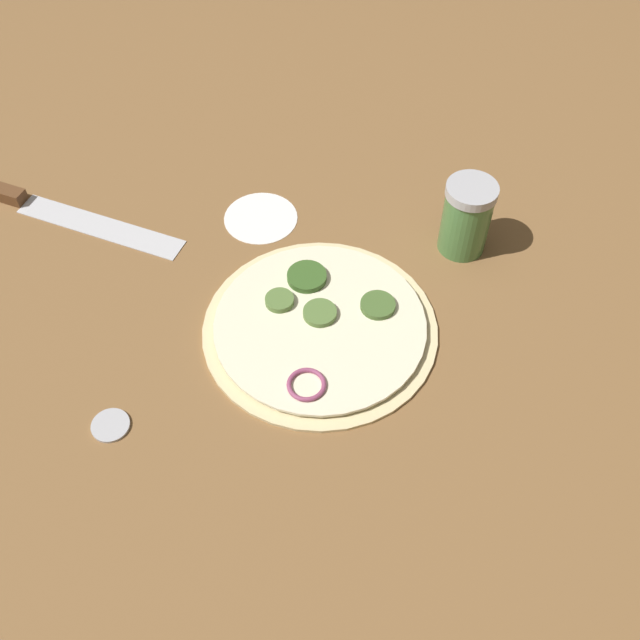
{
  "coord_description": "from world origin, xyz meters",
  "views": [
    {
      "loc": [
        0.01,
        0.52,
        0.68
      ],
      "look_at": [
        0.0,
        0.0,
        0.02
      ],
      "focal_mm": 42.0,
      "sensor_mm": 36.0,
      "label": 1
    }
  ],
  "objects_px": {
    "knife": "(31,203)",
    "spice_jar": "(466,217)",
    "loose_cap": "(110,425)",
    "pizza": "(320,326)"
  },
  "relations": [
    {
      "from": "loose_cap",
      "to": "pizza",
      "type": "bearing_deg",
      "value": -150.48
    },
    {
      "from": "pizza",
      "to": "knife",
      "type": "xyz_separation_m",
      "value": [
        0.38,
        -0.21,
        -0.0
      ]
    },
    {
      "from": "knife",
      "to": "loose_cap",
      "type": "xyz_separation_m",
      "value": [
        -0.16,
        0.33,
        -0.0
      ]
    },
    {
      "from": "spice_jar",
      "to": "pizza",
      "type": "bearing_deg",
      "value": 36.08
    },
    {
      "from": "knife",
      "to": "spice_jar",
      "type": "relative_size",
      "value": 3.22
    },
    {
      "from": "knife",
      "to": "loose_cap",
      "type": "bearing_deg",
      "value": -42.29
    },
    {
      "from": "pizza",
      "to": "spice_jar",
      "type": "xyz_separation_m",
      "value": [
        -0.18,
        -0.13,
        0.04
      ]
    },
    {
      "from": "knife",
      "to": "spice_jar",
      "type": "bearing_deg",
      "value": 14.46
    },
    {
      "from": "spice_jar",
      "to": "loose_cap",
      "type": "bearing_deg",
      "value": 32.58
    },
    {
      "from": "loose_cap",
      "to": "spice_jar",
      "type": "bearing_deg",
      "value": -147.42
    }
  ]
}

